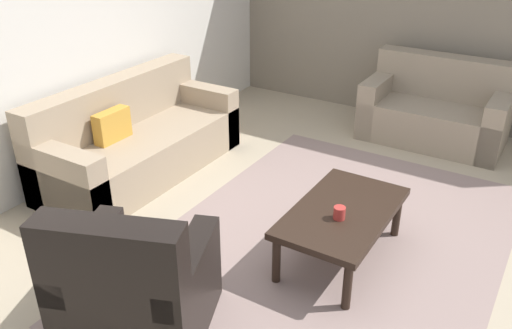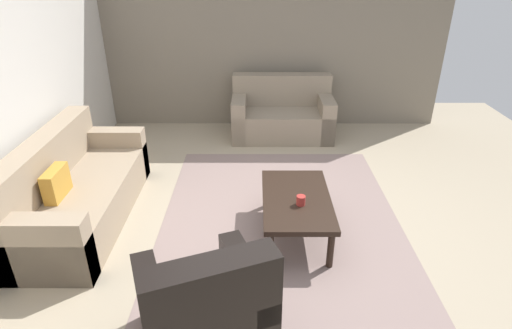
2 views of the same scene
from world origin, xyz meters
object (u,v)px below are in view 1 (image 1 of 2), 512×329
armchair_leather (135,296)px  coffee_table (342,215)px  cup (339,213)px  couch_main (134,142)px  couch_loveseat (436,112)px

armchair_leather → coffee_table: size_ratio=0.94×
coffee_table → cup: cup is taller
couch_main → armchair_leather: armchair_leather is taller
couch_main → coffee_table: 2.26m
armchair_leather → coffee_table: (1.37, -0.71, 0.05)m
armchair_leather → cup: bearing=-30.7°
couch_main → armchair_leather: bearing=-136.7°
couch_main → cup: 2.31m
couch_loveseat → armchair_leather: (-3.92, 0.72, 0.01)m
couch_loveseat → coffee_table: couch_loveseat is taller
coffee_table → cup: 0.16m
couch_main → couch_loveseat: 3.21m
armchair_leather → cup: 1.46m
armchair_leather → couch_main: bearing=43.3°
couch_main → cup: (-0.38, -2.27, 0.16)m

